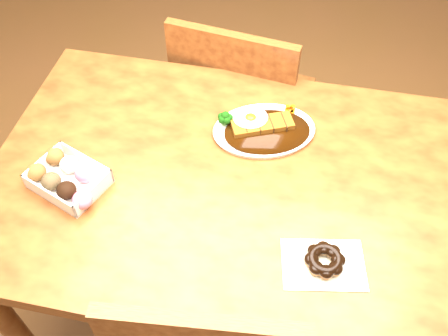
% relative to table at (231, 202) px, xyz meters
% --- Properties ---
extents(ground, '(6.00, 6.00, 0.00)m').
position_rel_table_xyz_m(ground, '(0.00, 0.00, -0.65)').
color(ground, brown).
rests_on(ground, ground).
extents(table, '(1.20, 0.80, 0.75)m').
position_rel_table_xyz_m(table, '(0.00, 0.00, 0.00)').
color(table, '#542310').
rests_on(table, ground).
extents(chair_far, '(0.47, 0.47, 0.87)m').
position_rel_table_xyz_m(chair_far, '(-0.06, 0.54, -0.17)').
color(chair_far, '#542310').
rests_on(chair_far, ground).
extents(katsu_curry_plate, '(0.31, 0.27, 0.05)m').
position_rel_table_xyz_m(katsu_curry_plate, '(0.05, 0.17, 0.11)').
color(katsu_curry_plate, white).
rests_on(katsu_curry_plate, table).
extents(donut_box, '(0.21, 0.18, 0.05)m').
position_rel_table_xyz_m(donut_box, '(-0.38, -0.10, 0.12)').
color(donut_box, white).
rests_on(donut_box, table).
extents(pon_de_ring, '(0.20, 0.15, 0.03)m').
position_rel_table_xyz_m(pon_de_ring, '(0.24, -0.19, 0.12)').
color(pon_de_ring, silver).
rests_on(pon_de_ring, table).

